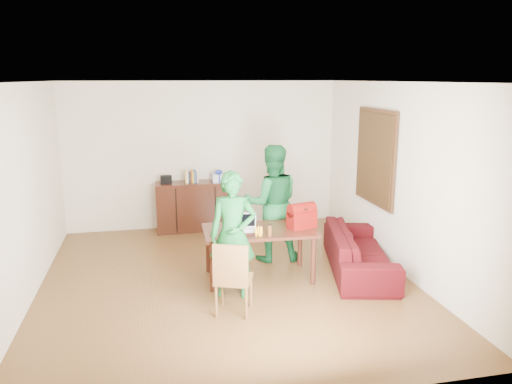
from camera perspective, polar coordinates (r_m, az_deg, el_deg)
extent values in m
cube|color=#492812|center=(7.05, -3.34, -10.51)|extent=(5.00, 5.50, 0.10)
cube|color=white|center=(6.47, -3.68, 12.88)|extent=(5.00, 5.50, 0.10)
cube|color=beige|center=(9.35, -6.09, 4.23)|extent=(5.00, 0.10, 2.70)
cube|color=beige|center=(3.98, 2.64, -7.71)|extent=(5.00, 0.10, 2.70)
cube|color=beige|center=(6.74, -25.46, -0.35)|extent=(0.10, 5.50, 2.70)
cube|color=beige|center=(7.43, 16.34, 1.52)|extent=(0.10, 5.50, 2.70)
cube|color=#3F2614|center=(7.97, 13.49, 3.90)|extent=(0.04, 1.28, 1.48)
cube|color=#4E3017|center=(7.96, 13.29, 3.89)|extent=(0.01, 1.18, 1.36)
cube|color=black|center=(9.23, -7.00, -1.61)|extent=(1.40, 0.45, 0.90)
cube|color=black|center=(9.09, -10.23, 1.41)|extent=(0.20, 0.14, 0.14)
cube|color=#AEACB6|center=(9.17, -4.29, 1.68)|extent=(0.24, 0.22, 0.14)
ellipsoid|color=#1933A8|center=(9.15, -4.30, 2.33)|extent=(0.14, 0.14, 0.07)
cube|color=black|center=(6.89, 0.35, -4.43)|extent=(1.56, 0.91, 0.04)
cylinder|color=black|center=(6.60, -5.01, -8.57)|extent=(0.07, 0.07, 0.68)
cylinder|color=black|center=(6.84, 6.57, -7.82)|extent=(0.07, 0.07, 0.68)
cylinder|color=black|center=(7.25, -5.51, -6.57)|extent=(0.07, 0.07, 0.68)
cylinder|color=black|center=(7.47, 5.04, -5.97)|extent=(0.07, 0.07, 0.68)
cube|color=brown|center=(6.00, -2.57, -9.93)|extent=(0.53, 0.52, 0.05)
cube|color=brown|center=(5.74, -2.95, -8.28)|extent=(0.40, 0.17, 0.47)
imported|color=#156127|center=(6.33, -2.66, -4.92)|extent=(0.66, 0.51, 1.63)
imported|color=#125527|center=(7.57, 1.83, -1.29)|extent=(0.92, 0.74, 1.79)
cube|color=white|center=(6.84, -1.29, -4.33)|extent=(0.34, 0.27, 0.02)
cube|color=black|center=(6.81, -1.29, -3.47)|extent=(0.30, 0.15, 0.19)
cylinder|color=brown|center=(6.59, 1.58, -4.36)|extent=(0.07, 0.07, 0.16)
cube|color=#680A06|center=(6.95, 5.24, -2.98)|extent=(0.42, 0.31, 0.28)
imported|color=#36070B|center=(7.45, 11.70, -6.56)|extent=(1.27, 2.19, 0.60)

